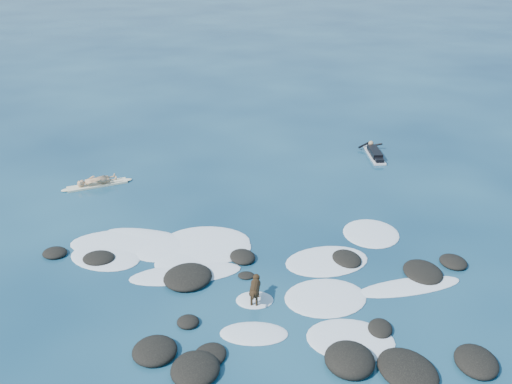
{
  "coord_description": "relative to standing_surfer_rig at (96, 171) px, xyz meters",
  "views": [
    {
      "loc": [
        -0.0,
        -15.38,
        9.76
      ],
      "look_at": [
        0.38,
        4.0,
        0.9
      ],
      "focal_mm": 40.0,
      "sensor_mm": 36.0,
      "label": 1
    }
  ],
  "objects": [
    {
      "name": "ground",
      "position": [
        6.27,
        -6.72,
        -0.67
      ],
      "size": [
        160.0,
        160.0,
        0.0
      ],
      "primitive_type": "plane",
      "color": "#0A2642",
      "rests_on": "ground"
    },
    {
      "name": "dog",
      "position": [
        6.51,
        -8.39,
        -0.19
      ],
      "size": [
        0.37,
        1.13,
        0.72
      ],
      "rotation": [
        0.0,
        0.0,
        1.45
      ],
      "color": "black",
      "rests_on": "ground"
    },
    {
      "name": "standing_surfer_rig",
      "position": [
        0.0,
        0.0,
        0.0
      ],
      "size": [
        2.82,
        1.45,
        1.69
      ],
      "rotation": [
        0.0,
        0.0,
        0.41
      ],
      "color": "#EFE6BF",
      "rests_on": "ground"
    },
    {
      "name": "reef_rocks",
      "position": [
        7.39,
        -9.3,
        -0.57
      ],
      "size": [
        14.05,
        7.28,
        0.55
      ],
      "color": "black",
      "rests_on": "ground"
    },
    {
      "name": "breaking_foam",
      "position": [
        5.75,
        -6.22,
        -0.66
      ],
      "size": [
        12.78,
        8.01,
        0.12
      ],
      "color": "white",
      "rests_on": "ground"
    },
    {
      "name": "paddling_surfer_rig",
      "position": [
        12.43,
        3.27,
        -0.51
      ],
      "size": [
        1.22,
        2.69,
        0.47
      ],
      "rotation": [
        0.0,
        0.0,
        1.59
      ],
      "color": "silver",
      "rests_on": "ground"
    }
  ]
}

